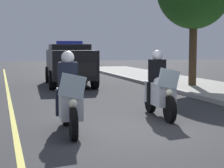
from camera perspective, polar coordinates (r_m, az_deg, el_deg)
ground_plane at (r=8.59m, az=2.17°, el=-6.72°), size 80.00×80.00×0.00m
lane_stripe_center at (r=8.19m, az=-13.76°, el=-7.46°), size 48.00×0.12×0.01m
police_motorcycle_lead_left at (r=8.33m, az=-6.25°, el=-2.25°), size 2.14×0.61×1.72m
police_motorcycle_lead_right at (r=10.09m, az=6.88°, el=-0.89°), size 2.14×0.61×1.72m
police_suv at (r=18.26m, az=-6.15°, el=3.13°), size 5.01×2.33×2.05m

